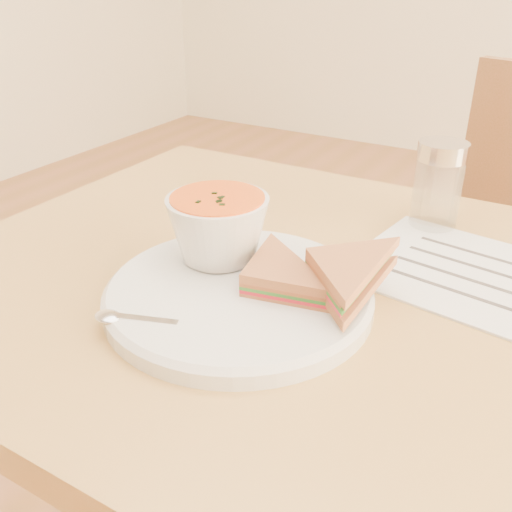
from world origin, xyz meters
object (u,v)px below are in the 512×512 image
Objects in this scene: chair_far at (490,323)px; soup_bowl at (218,231)px; plate at (239,296)px; condiment_shaker at (438,185)px.

soup_bowl is at bearing 81.42° from chair_far.
plate is (-0.21, -0.58, 0.30)m from chair_far.
plate is at bearing -38.50° from soup_bowl.
condiment_shaker is (-0.08, -0.27, 0.36)m from chair_far.
chair_far is 7.85× the size of soup_bowl.
condiment_shaker is at bearing 67.52° from plate.
condiment_shaker is at bearing 90.59° from chair_far.
condiment_shaker is (0.13, 0.30, 0.05)m from plate.
soup_bowl is 0.97× the size of condiment_shaker.
plate is at bearing -112.48° from condiment_shaker.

